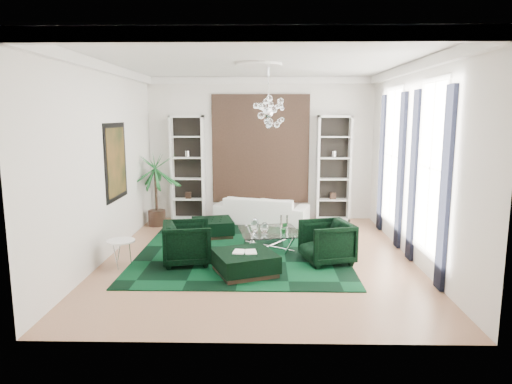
{
  "coord_description": "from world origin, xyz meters",
  "views": [
    {
      "loc": [
        0.13,
        -8.78,
        2.81
      ],
      "look_at": [
        -0.06,
        0.5,
        1.24
      ],
      "focal_mm": 32.0,
      "sensor_mm": 36.0,
      "label": 1
    }
  ],
  "objects_px": {
    "sofa": "(262,210)",
    "ottoman_front": "(245,263)",
    "palm": "(156,179)",
    "coffee_table": "(269,240)",
    "side_table": "(121,254)",
    "armchair_right": "(327,242)",
    "ottoman_side": "(213,228)",
    "armchair_left": "(187,243)"
  },
  "relations": [
    {
      "from": "ottoman_front",
      "to": "side_table",
      "type": "relative_size",
      "value": 1.92
    },
    {
      "from": "ottoman_front",
      "to": "side_table",
      "type": "distance_m",
      "value": 2.35
    },
    {
      "from": "sofa",
      "to": "ottoman_front",
      "type": "xyz_separation_m",
      "value": [
        -0.27,
        -3.91,
        -0.15
      ]
    },
    {
      "from": "ottoman_side",
      "to": "ottoman_front",
      "type": "relative_size",
      "value": 0.9
    },
    {
      "from": "armchair_right",
      "to": "armchair_left",
      "type": "bearing_deg",
      "value": -103.33
    },
    {
      "from": "sofa",
      "to": "palm",
      "type": "distance_m",
      "value": 2.84
    },
    {
      "from": "ottoman_front",
      "to": "palm",
      "type": "relative_size",
      "value": 0.42
    },
    {
      "from": "sofa",
      "to": "side_table",
      "type": "height_order",
      "value": "sofa"
    },
    {
      "from": "ottoman_side",
      "to": "ottoman_front",
      "type": "bearing_deg",
      "value": -71.15
    },
    {
      "from": "sofa",
      "to": "coffee_table",
      "type": "xyz_separation_m",
      "value": [
        0.18,
        -2.43,
        -0.14
      ]
    },
    {
      "from": "sofa",
      "to": "ottoman_side",
      "type": "height_order",
      "value": "sofa"
    },
    {
      "from": "coffee_table",
      "to": "side_table",
      "type": "xyz_separation_m",
      "value": [
        -2.77,
        -1.15,
        0.04
      ]
    },
    {
      "from": "ottoman_side",
      "to": "palm",
      "type": "xyz_separation_m",
      "value": [
        -1.55,
        1.03,
        1.0
      ]
    },
    {
      "from": "palm",
      "to": "ottoman_front",
      "type": "bearing_deg",
      "value": -55.89
    },
    {
      "from": "coffee_table",
      "to": "armchair_right",
      "type": "bearing_deg",
      "value": -37.24
    },
    {
      "from": "side_table",
      "to": "palm",
      "type": "height_order",
      "value": "palm"
    },
    {
      "from": "armchair_right",
      "to": "side_table",
      "type": "distance_m",
      "value": 3.88
    },
    {
      "from": "sofa",
      "to": "ottoman_front",
      "type": "bearing_deg",
      "value": 101.52
    },
    {
      "from": "ottoman_side",
      "to": "palm",
      "type": "bearing_deg",
      "value": 146.51
    },
    {
      "from": "ottoman_front",
      "to": "palm",
      "type": "distance_m",
      "value": 4.43
    },
    {
      "from": "armchair_left",
      "to": "side_table",
      "type": "distance_m",
      "value": 1.23
    },
    {
      "from": "armchair_left",
      "to": "side_table",
      "type": "bearing_deg",
      "value": 89.2
    },
    {
      "from": "armchair_left",
      "to": "coffee_table",
      "type": "relative_size",
      "value": 0.75
    },
    {
      "from": "armchair_left",
      "to": "side_table",
      "type": "height_order",
      "value": "armchair_left"
    },
    {
      "from": "ottoman_front",
      "to": "side_table",
      "type": "height_order",
      "value": "side_table"
    },
    {
      "from": "palm",
      "to": "side_table",
      "type": "bearing_deg",
      "value": -88.23
    },
    {
      "from": "side_table",
      "to": "sofa",
      "type": "bearing_deg",
      "value": 54.12
    },
    {
      "from": "sofa",
      "to": "ottoman_side",
      "type": "xyz_separation_m",
      "value": [
        -1.14,
        -1.36,
        -0.15
      ]
    },
    {
      "from": "ottoman_side",
      "to": "ottoman_front",
      "type": "height_order",
      "value": "same"
    },
    {
      "from": "armchair_right",
      "to": "ottoman_side",
      "type": "height_order",
      "value": "armchair_right"
    },
    {
      "from": "sofa",
      "to": "palm",
      "type": "height_order",
      "value": "palm"
    },
    {
      "from": "ottoman_front",
      "to": "coffee_table",
      "type": "bearing_deg",
      "value": 73.29
    },
    {
      "from": "coffee_table",
      "to": "palm",
      "type": "distance_m",
      "value": 3.68
    },
    {
      "from": "armchair_left",
      "to": "coffee_table",
      "type": "bearing_deg",
      "value": -69.95
    },
    {
      "from": "armchair_left",
      "to": "ottoman_front",
      "type": "xyz_separation_m",
      "value": [
        1.12,
        -0.55,
        -0.21
      ]
    },
    {
      "from": "armchair_right",
      "to": "palm",
      "type": "xyz_separation_m",
      "value": [
        -3.96,
        2.92,
        0.79
      ]
    },
    {
      "from": "armchair_right",
      "to": "side_table",
      "type": "xyz_separation_m",
      "value": [
        -3.86,
        -0.32,
        -0.16
      ]
    },
    {
      "from": "palm",
      "to": "armchair_right",
      "type": "bearing_deg",
      "value": -36.39
    },
    {
      "from": "coffee_table",
      "to": "side_table",
      "type": "distance_m",
      "value": 3.0
    },
    {
      "from": "armchair_left",
      "to": "sofa",
      "type": "bearing_deg",
      "value": -33.3
    },
    {
      "from": "ottoman_side",
      "to": "palm",
      "type": "height_order",
      "value": "palm"
    },
    {
      "from": "armchair_left",
      "to": "armchair_right",
      "type": "bearing_deg",
      "value": -98.54
    }
  ]
}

